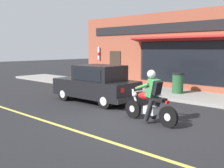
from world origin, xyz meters
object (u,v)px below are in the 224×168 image
motorcycle_with_rider (150,101)px  fire_hydrant (79,75)px  car_hatchback (96,84)px  trash_bin (178,83)px

motorcycle_with_rider → fire_hydrant: 9.36m
car_hatchback → fire_hydrant: size_ratio=4.33×
fire_hydrant → trash_bin: bearing=-86.7°
motorcycle_with_rider → trash_bin: (4.70, 1.59, -0.04)m
trash_bin → fire_hydrant: bearing=93.3°
motorcycle_with_rider → fire_hydrant: size_ratio=2.29×
motorcycle_with_rider → car_hatchback: motorcycle_with_rider is taller
motorcycle_with_rider → trash_bin: bearing=18.6°
car_hatchback → fire_hydrant: bearing=56.6°
fire_hydrant → motorcycle_with_rider: bearing=-117.4°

